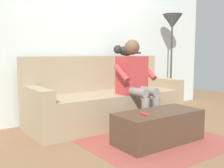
# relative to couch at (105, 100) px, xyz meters

# --- Properties ---
(ground_plane) EXTENTS (8.00, 8.00, 0.00)m
(ground_plane) POSITION_rel_couch_xyz_m (0.00, 0.76, -0.32)
(ground_plane) COLOR #846042
(back_wall) EXTENTS (5.05, 0.06, 2.74)m
(back_wall) POSITION_rel_couch_xyz_m (0.00, -0.48, 1.05)
(back_wall) COLOR silver
(back_wall) RESTS_ON ground
(couch) EXTENTS (2.22, 0.83, 0.94)m
(couch) POSITION_rel_couch_xyz_m (0.00, 0.00, 0.00)
(couch) COLOR #9E896B
(couch) RESTS_ON ground
(coffee_table) EXTENTS (1.00, 0.46, 0.35)m
(coffee_table) POSITION_rel_couch_xyz_m (0.00, 1.06, -0.15)
(coffee_table) COLOR #4C3828
(coffee_table) RESTS_ON ground
(person_solo_seated) EXTENTS (0.53, 0.54, 1.16)m
(person_solo_seated) POSITION_rel_couch_xyz_m (-0.19, 0.43, 0.33)
(person_solo_seated) COLOR #B23838
(person_solo_seated) RESTS_ON ground
(cat_on_backrest) EXTENTS (0.54, 0.15, 0.17)m
(cat_on_backrest) POSITION_rel_couch_xyz_m (-0.54, -0.26, 0.70)
(cat_on_backrest) COLOR black
(cat_on_backrest) RESTS_ON couch
(remote_red) EXTENTS (0.04, 0.12, 0.02)m
(remote_red) POSITION_rel_couch_xyz_m (0.25, 1.11, 0.03)
(remote_red) COLOR #B73333
(remote_red) RESTS_ON coffee_table
(floor_rug) EXTENTS (1.53, 1.45, 0.01)m
(floor_rug) POSITION_rel_couch_xyz_m (0.00, 0.95, -0.32)
(floor_rug) COLOR #9E473D
(floor_rug) RESTS_ON ground
(floor_lamp) EXTENTS (0.34, 0.34, 1.65)m
(floor_lamp) POSITION_rel_couch_xyz_m (-1.47, -0.13, 1.11)
(floor_lamp) COLOR #2D2D2D
(floor_lamp) RESTS_ON ground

